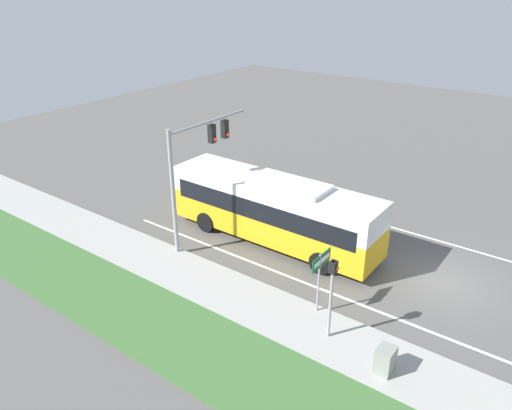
{
  "coord_description": "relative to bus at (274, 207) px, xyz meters",
  "views": [
    {
      "loc": [
        -19.51,
        -4.29,
        12.26
      ],
      "look_at": [
        -1.4,
        9.02,
        1.73
      ],
      "focal_mm": 35.0,
      "sensor_mm": 36.0,
      "label": 1
    }
  ],
  "objects": [
    {
      "name": "ground_plane",
      "position": [
        1.29,
        -8.01,
        -1.85
      ],
      "size": [
        80.0,
        80.0,
        0.0
      ],
      "primitive_type": "plane",
      "color": "#565451"
    },
    {
      "name": "sidewalk",
      "position": [
        -4.91,
        -8.01,
        -1.79
      ],
      "size": [
        2.8,
        80.0,
        0.12
      ],
      "color": "#9E9E99",
      "rests_on": "ground_plane"
    },
    {
      "name": "lane_divider_near",
      "position": [
        -2.31,
        -8.01,
        -1.84
      ],
      "size": [
        0.14,
        30.0,
        0.01
      ],
      "color": "silver",
      "rests_on": "ground_plane"
    },
    {
      "name": "lane_divider_far",
      "position": [
        4.89,
        -8.01,
        -1.84
      ],
      "size": [
        0.14,
        30.0,
        0.01
      ],
      "color": "silver",
      "rests_on": "ground_plane"
    },
    {
      "name": "bus",
      "position": [
        0.0,
        0.0,
        0.0
      ],
      "size": [
        2.77,
        10.92,
        3.38
      ],
      "color": "gold",
      "rests_on": "ground_plane"
    },
    {
      "name": "signal_gantry",
      "position": [
        -2.15,
        3.0,
        2.5
      ],
      "size": [
        5.35,
        0.41,
        6.13
      ],
      "color": "#939399",
      "rests_on": "ground_plane"
    },
    {
      "name": "pedestrian_signal",
      "position": [
        -4.91,
        -5.81,
        0.39
      ],
      "size": [
        0.28,
        0.34,
        3.31
      ],
      "color": "#939399",
      "rests_on": "ground_plane"
    },
    {
      "name": "street_sign",
      "position": [
        -3.75,
        -4.7,
        0.08
      ],
      "size": [
        1.35,
        0.08,
        2.67
      ],
      "color": "#939399",
      "rests_on": "ground_plane"
    },
    {
      "name": "utility_cabinet",
      "position": [
        -5.38,
        -8.18,
        -1.26
      ],
      "size": [
        0.71,
        0.56,
        0.94
      ],
      "color": "gray",
      "rests_on": "sidewalk"
    }
  ]
}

